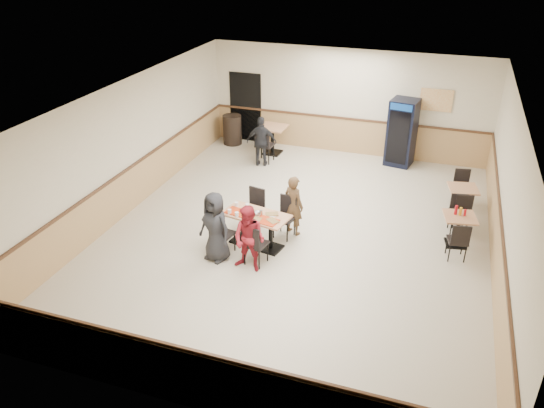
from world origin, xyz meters
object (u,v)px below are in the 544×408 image
(lone_diner, at_px, (262,142))
(diner_man_opposite, at_px, (294,205))
(back_table, at_px, (273,135))
(trash_bin, at_px, (232,130))
(diner_woman_left, at_px, (215,227))
(side_table_far, at_px, (462,197))
(main_table, at_px, (256,225))
(side_table_near, at_px, (458,226))
(diner_woman_right, at_px, (249,239))
(pepsi_cooler, at_px, (402,133))

(lone_diner, bearing_deg, diner_man_opposite, 108.61)
(lone_diner, height_order, back_table, lone_diner)
(diner_man_opposite, bearing_deg, trash_bin, -29.65)
(diner_woman_left, height_order, diner_man_opposite, diner_woman_left)
(side_table_far, distance_m, trash_bin, 7.15)
(lone_diner, bearing_deg, trash_bin, -53.80)
(main_table, distance_m, back_table, 5.09)
(side_table_near, xyz_separation_m, trash_bin, (-6.67, 3.92, -0.00))
(diner_man_opposite, height_order, lone_diner, lone_diner)
(diner_woman_left, height_order, back_table, diner_woman_left)
(main_table, bearing_deg, back_table, 115.42)
(side_table_near, bearing_deg, diner_woman_right, -149.43)
(side_table_near, relative_size, back_table, 0.90)
(main_table, distance_m, diner_woman_right, 0.91)
(main_table, xyz_separation_m, back_table, (-1.31, 4.92, 0.06))
(diner_man_opposite, bearing_deg, diner_woman_right, 100.45)
(main_table, relative_size, diner_woman_right, 1.08)
(main_table, xyz_separation_m, side_table_near, (3.95, 1.35, -0.03))
(lone_diner, bearing_deg, pepsi_cooler, -171.28)
(diner_woman_right, height_order, side_table_near, diner_woman_right)
(side_table_near, bearing_deg, main_table, -161.10)
(main_table, height_order, lone_diner, lone_diner)
(main_table, relative_size, pepsi_cooler, 0.79)
(main_table, bearing_deg, lone_diner, 118.70)
(diner_woman_right, distance_m, side_table_far, 5.27)
(diner_woman_right, bearing_deg, trash_bin, 123.70)
(diner_woman_right, height_order, pepsi_cooler, pepsi_cooler)
(side_table_near, bearing_deg, lone_diner, 153.37)
(main_table, relative_size, diner_man_opposite, 1.09)
(diner_woman_left, height_order, pepsi_cooler, pepsi_cooler)
(lone_diner, bearing_deg, side_table_near, 141.87)
(diner_woman_right, xyz_separation_m, side_table_near, (3.76, 2.22, -0.23))
(trash_bin, bearing_deg, diner_man_opposite, -54.00)
(diner_woman_left, height_order, side_table_near, diner_woman_left)
(pepsi_cooler, distance_m, trash_bin, 5.04)
(side_table_near, bearing_deg, diner_woman_left, -155.30)
(lone_diner, relative_size, side_table_far, 1.87)
(side_table_far, bearing_deg, pepsi_cooler, 123.57)
(main_table, bearing_deg, side_table_near, 29.43)
(diner_woman_left, height_order, diner_woman_right, diner_woman_left)
(diner_woman_left, distance_m, side_table_far, 5.76)
(diner_woman_left, xyz_separation_m, lone_diner, (-0.73, 4.72, -0.03))
(side_table_near, height_order, back_table, back_table)
(main_table, relative_size, lone_diner, 1.04)
(diner_woman_right, relative_size, trash_bin, 1.52)
(pepsi_cooler, bearing_deg, diner_woman_right, -98.94)
(diner_man_opposite, xyz_separation_m, pepsi_cooler, (1.71, 4.58, 0.26))
(main_table, height_order, diner_woman_left, diner_woman_left)
(trash_bin, bearing_deg, pepsi_cooler, 0.49)
(side_table_near, relative_size, trash_bin, 0.84)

